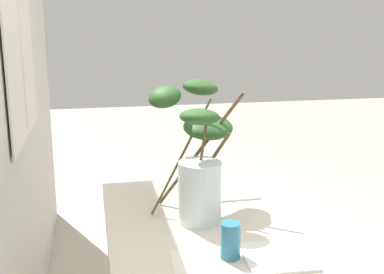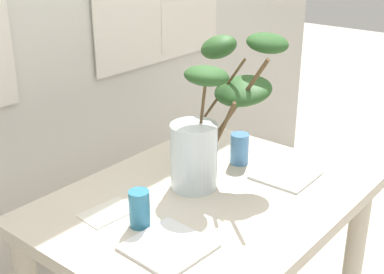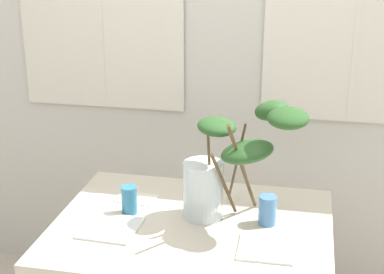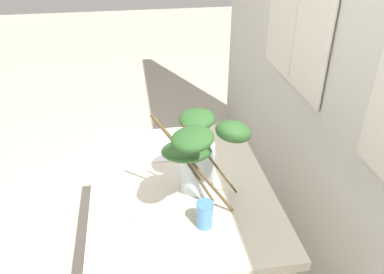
{
  "view_description": "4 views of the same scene",
  "coord_description": "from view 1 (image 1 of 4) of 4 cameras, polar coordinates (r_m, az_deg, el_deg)",
  "views": [
    {
      "loc": [
        -1.7,
        0.46,
        1.53
      ],
      "look_at": [
        0.06,
        0.1,
        1.09
      ],
      "focal_mm": 45.8,
      "sensor_mm": 36.0,
      "label": 1
    },
    {
      "loc": [
        -1.27,
        -0.98,
        1.66
      ],
      "look_at": [
        0.01,
        0.06,
        0.97
      ],
      "focal_mm": 49.05,
      "sensor_mm": 36.0,
      "label": 2
    },
    {
      "loc": [
        0.43,
        -2.08,
        1.91
      ],
      "look_at": [
        -0.02,
        0.11,
        1.1
      ],
      "focal_mm": 54.69,
      "sensor_mm": 36.0,
      "label": 3
    },
    {
      "loc": [
        1.51,
        -0.19,
        1.95
      ],
      "look_at": [
        -0.03,
        0.06,
        1.01
      ],
      "focal_mm": 36.58,
      "sensor_mm": 36.0,
      "label": 4
    }
  ],
  "objects": [
    {
      "name": "dining_table",
      "position": [
        1.97,
        3.28,
        -13.31
      ],
      "size": [
        1.13,
        0.87,
        0.76
      ],
      "color": "beige",
      "rests_on": "ground"
    },
    {
      "name": "vase_with_branches",
      "position": [
        1.94,
        0.69,
        -2.02
      ],
      "size": [
        0.51,
        0.4,
        0.52
      ],
      "color": "silver",
      "rests_on": "dining_table"
    },
    {
      "name": "drinking_glass_blue_left",
      "position": [
        1.64,
        4.5,
        -11.92
      ],
      "size": [
        0.07,
        0.07,
        0.12
      ],
      "primitive_type": "cylinder",
      "color": "teal",
      "rests_on": "dining_table"
    },
    {
      "name": "drinking_glass_blue_right",
      "position": [
        2.15,
        -0.32,
        -5.5
      ],
      "size": [
        0.07,
        0.07,
        0.12
      ],
      "primitive_type": "cylinder",
      "color": "#4C84BC",
      "rests_on": "dining_table"
    },
    {
      "name": "plate_square_left",
      "position": [
        1.68,
        9.87,
        -13.55
      ],
      "size": [
        0.23,
        0.23,
        0.01
      ],
      "primitive_type": "cube",
      "rotation": [
        0.0,
        0.0,
        -0.05
      ],
      "color": "white",
      "rests_on": "dining_table"
    },
    {
      "name": "plate_square_right",
      "position": [
        2.23,
        4.72,
        -6.41
      ],
      "size": [
        0.21,
        0.21,
        0.01
      ],
      "primitive_type": "cube",
      "rotation": [
        0.0,
        0.0,
        0.02
      ],
      "color": "white",
      "rests_on": "dining_table"
    },
    {
      "name": "napkin_folded",
      "position": [
        1.63,
        -0.18,
        -14.41
      ],
      "size": [
        0.19,
        0.13,
        0.0
      ],
      "primitive_type": "cube",
      "rotation": [
        0.0,
        0.0,
        -0.08
      ],
      "color": "silver",
      "rests_on": "dining_table"
    }
  ]
}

